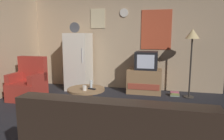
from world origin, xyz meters
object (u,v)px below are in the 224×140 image
(fridge, at_px, (79,62))
(standing_lamp, at_px, (192,39))
(book_stack, at_px, (175,94))
(wine_glass, at_px, (91,84))
(coffee_table, at_px, (86,99))
(armchair, at_px, (28,84))
(crt_tv, at_px, (146,60))
(mug_ceramic_white, at_px, (85,88))
(remote_control, at_px, (92,89))
(tv_stand, at_px, (144,81))

(fridge, bearing_deg, standing_lamp, -2.07)
(book_stack, bearing_deg, wine_glass, -140.34)
(coffee_table, bearing_deg, standing_lamp, 34.03)
(fridge, height_order, standing_lamp, fridge)
(armchair, bearing_deg, book_stack, 17.30)
(fridge, relative_size, crt_tv, 3.28)
(standing_lamp, relative_size, armchair, 1.66)
(fridge, relative_size, wine_glass, 11.80)
(crt_tv, xyz_separation_m, armchair, (-2.58, -1.14, -0.49))
(fridge, distance_m, mug_ceramic_white, 1.82)
(standing_lamp, bearing_deg, crt_tv, 170.69)
(armchair, bearing_deg, wine_glass, -11.89)
(coffee_table, distance_m, remote_control, 0.27)
(mug_ceramic_white, xyz_separation_m, remote_control, (0.11, 0.10, -0.03))
(book_stack, bearing_deg, armchair, -162.70)
(mug_ceramic_white, distance_m, armchair, 1.68)
(standing_lamp, relative_size, wine_glass, 10.60)
(coffee_table, distance_m, mug_ceramic_white, 0.30)
(wine_glass, relative_size, mug_ceramic_white, 1.67)
(tv_stand, relative_size, book_stack, 3.84)
(tv_stand, height_order, wine_glass, tv_stand)
(wine_glass, xyz_separation_m, mug_ceramic_white, (-0.06, -0.20, -0.03))
(coffee_table, relative_size, armchair, 0.75)
(coffee_table, height_order, book_stack, coffee_table)
(armchair, bearing_deg, remote_control, -14.90)
(standing_lamp, bearing_deg, armchair, -164.89)
(crt_tv, xyz_separation_m, remote_control, (-0.89, -1.59, -0.38))
(standing_lamp, bearing_deg, coffee_table, -145.97)
(crt_tv, xyz_separation_m, mug_ceramic_white, (-1.00, -1.69, -0.35))
(tv_stand, bearing_deg, mug_ceramic_white, -119.70)
(crt_tv, xyz_separation_m, coffee_table, (-1.02, -1.55, -0.61))
(fridge, distance_m, armchair, 1.40)
(crt_tv, distance_m, coffee_table, 1.95)
(fridge, bearing_deg, mug_ceramic_white, -64.30)
(crt_tv, relative_size, armchair, 0.56)
(book_stack, bearing_deg, tv_stand, 170.94)
(coffee_table, bearing_deg, crt_tv, 56.62)
(book_stack, bearing_deg, coffee_table, -140.37)
(tv_stand, distance_m, mug_ceramic_white, 1.95)
(crt_tv, distance_m, standing_lamp, 1.17)
(mug_ceramic_white, height_order, armchair, armchair)
(remote_control, bearing_deg, coffee_table, 174.41)
(tv_stand, distance_m, crt_tv, 0.53)
(fridge, relative_size, armchair, 1.84)
(coffee_table, distance_m, armchair, 1.61)
(remote_control, bearing_deg, book_stack, 53.67)
(wine_glass, bearing_deg, armchair, 168.11)
(standing_lamp, relative_size, coffee_table, 2.21)
(tv_stand, bearing_deg, book_stack, -9.06)
(tv_stand, bearing_deg, wine_glass, -121.36)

